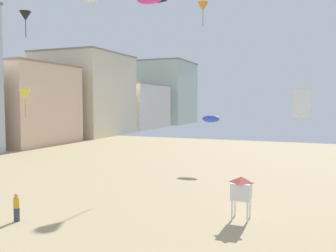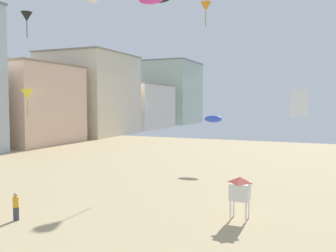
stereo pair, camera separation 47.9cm
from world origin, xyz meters
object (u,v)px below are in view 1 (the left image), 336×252
kite_white_box (302,103)px  kite_yellow_delta (25,94)px  kite_blue_parafoil (211,119)px  kite_orange_delta (203,7)px  kite_flyer (16,206)px  lifeguard_stand (241,189)px  kite_black_delta (25,16)px

kite_white_box → kite_yellow_delta: kite_yellow_delta is taller
kite_yellow_delta → kite_blue_parafoil: kite_yellow_delta is taller
kite_blue_parafoil → kite_orange_delta: bearing=116.0°
kite_flyer → lifeguard_stand: 13.15m
kite_orange_delta → kite_blue_parafoil: bearing=-64.0°
lifeguard_stand → kite_yellow_delta: size_ratio=1.02×
lifeguard_stand → kite_blue_parafoil: bearing=131.5°
kite_black_delta → kite_orange_delta: 23.42m
kite_black_delta → kite_orange_delta: kite_orange_delta is taller
kite_white_box → kite_blue_parafoil: (-9.73, 18.80, -1.77)m
lifeguard_stand → kite_orange_delta: bearing=132.7°
lifeguard_stand → kite_yellow_delta: (-20.06, 4.13, 5.79)m
kite_black_delta → kite_orange_delta: bearing=71.6°
lifeguard_stand → kite_black_delta: (-16.07, 0.17, 11.42)m
lifeguard_stand → kite_white_box: bearing=-9.6°
kite_orange_delta → kite_flyer: bearing=-96.7°
kite_yellow_delta → kite_white_box: bearing=-14.5°
lifeguard_stand → kite_blue_parafoil: kite_blue_parafoil is taller
kite_blue_parafoil → kite_black_delta: bearing=-120.0°
kite_white_box → kite_black_delta: bearing=173.8°
kite_white_box → kite_orange_delta: bearing=117.1°
lifeguard_stand → kite_black_delta: size_ratio=1.33×
kite_white_box → kite_orange_delta: size_ratio=0.47×
kite_orange_delta → lifeguard_stand: bearing=-67.9°
kite_flyer → kite_white_box: bearing=-43.1°
kite_orange_delta → kite_blue_parafoil: (2.43, -4.97, -13.35)m
kite_black_delta → kite_blue_parafoil: (9.64, 16.70, -8.16)m
kite_flyer → lifeguard_stand: bearing=-31.8°
kite_flyer → kite_black_delta: (-4.05, 5.43, 12.34)m
kite_yellow_delta → kite_blue_parafoil: size_ratio=1.30×
kite_flyer → kite_white_box: kite_white_box is taller
kite_white_box → kite_orange_delta: (-12.16, 23.77, 11.58)m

